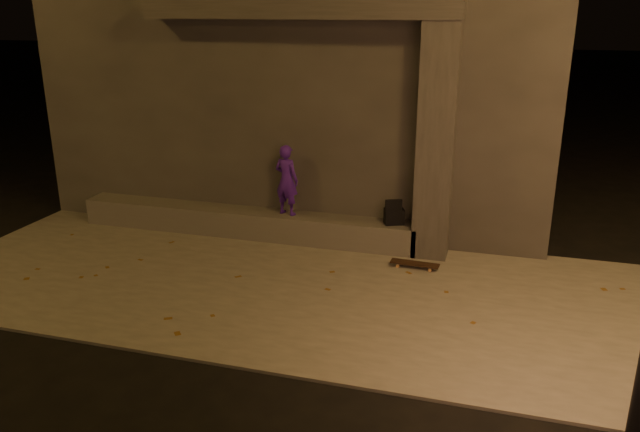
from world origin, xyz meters
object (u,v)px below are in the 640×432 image
(skateboarder, at_px, (287,180))
(skateboard, at_px, (415,264))
(backpack, at_px, (394,215))
(column, at_px, (436,144))

(skateboarder, relative_size, skateboard, 1.59)
(backpack, relative_size, skateboard, 0.58)
(column, distance_m, backpack, 1.34)
(column, relative_size, skateboarder, 3.03)
(skateboarder, relative_size, backpack, 2.74)
(column, xyz_separation_m, skateboard, (-0.15, -0.65, -1.73))
(column, bearing_deg, skateboarder, 180.00)
(backpack, bearing_deg, skateboarder, 156.75)
(backpack, distance_m, skateboard, 0.95)
(skateboarder, distance_m, backpack, 1.88)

